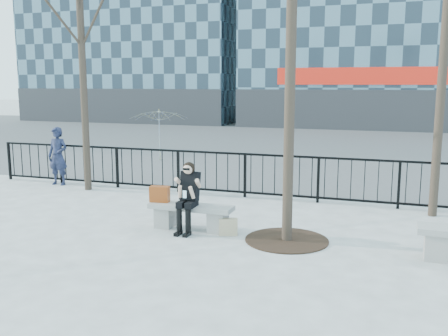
% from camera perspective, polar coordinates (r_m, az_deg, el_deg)
% --- Properties ---
extents(ground, '(120.00, 120.00, 0.00)m').
position_cam_1_polar(ground, '(9.77, -3.76, -7.00)').
color(ground, gray).
rests_on(ground, ground).
extents(street_surface, '(60.00, 23.00, 0.01)m').
position_cam_1_polar(street_surface, '(24.07, 10.06, 2.88)').
color(street_surface, '#474747').
rests_on(street_surface, ground).
extents(railing, '(14.00, 0.06, 1.10)m').
position_cam_1_polar(railing, '(12.39, 1.53, -0.77)').
color(railing, black).
rests_on(railing, ground).
extents(tree_grate, '(1.50, 1.50, 0.02)m').
position_cam_1_polar(tree_grate, '(9.14, 7.18, -8.16)').
color(tree_grate, black).
rests_on(tree_grate, ground).
extents(bench_main, '(1.65, 0.46, 0.49)m').
position_cam_1_polar(bench_main, '(9.69, -3.78, -5.29)').
color(bench_main, slate).
rests_on(bench_main, ground).
extents(seated_woman, '(0.50, 0.64, 1.34)m').
position_cam_1_polar(seated_woman, '(9.45, -4.18, -3.37)').
color(seated_woman, black).
rests_on(seated_woman, ground).
extents(handbag, '(0.40, 0.23, 0.31)m').
position_cam_1_polar(handbag, '(9.89, -7.36, -2.97)').
color(handbag, '#953B12').
rests_on(handbag, bench_main).
extents(shopping_bag, '(0.36, 0.22, 0.32)m').
position_cam_1_polar(shopping_bag, '(9.33, 0.51, -6.75)').
color(shopping_bag, beige).
rests_on(shopping_bag, ground).
extents(standing_man, '(0.60, 0.40, 1.61)m').
position_cam_1_polar(standing_man, '(14.53, -18.45, 1.30)').
color(standing_man, black).
rests_on(standing_man, ground).
extents(vendor_umbrella, '(2.61, 2.63, 1.90)m').
position_cam_1_polar(vendor_umbrella, '(18.22, -7.42, 3.78)').
color(vendor_umbrella, gold).
rests_on(vendor_umbrella, ground).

